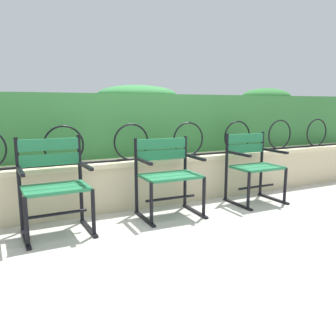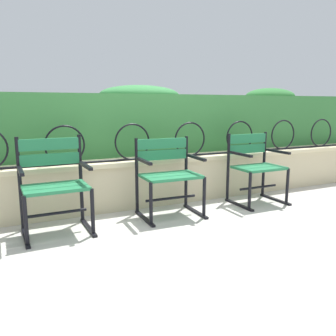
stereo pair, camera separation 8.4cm
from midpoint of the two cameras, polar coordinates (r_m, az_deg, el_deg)
ground_plane at (r=3.59m, az=1.18°, el=-8.86°), size 60.00×60.00×0.00m
stone_wall at (r=4.16m, az=-3.29°, el=-2.15°), size 7.84×0.41×0.56m
iron_arch_fence at (r=3.96m, az=-5.00°, el=3.97°), size 7.29×0.02×0.42m
hedge_row at (r=4.51m, az=-5.78°, el=7.66°), size 7.68×0.62×0.89m
park_chair_left at (r=3.37m, az=-17.58°, el=-2.30°), size 0.62×0.53×0.90m
park_chair_centre at (r=3.72m, az=0.64°, el=-0.82°), size 0.65×0.54×0.83m
park_chair_right at (r=4.35m, az=14.67°, el=0.47°), size 0.60×0.52×0.84m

